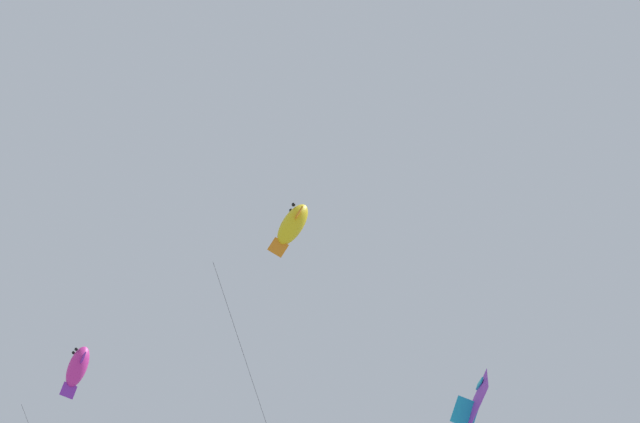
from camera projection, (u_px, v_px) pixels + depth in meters
kite_fish_near_left at (293, 225)px, 32.26m from camera, size 3.26×2.52×9.70m
kite_fish_near_right at (78, 367)px, 34.29m from camera, size 2.86×2.53×7.90m
kite_delta_low_drifter at (472, 408)px, 34.36m from camera, size 3.69×3.55×8.16m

